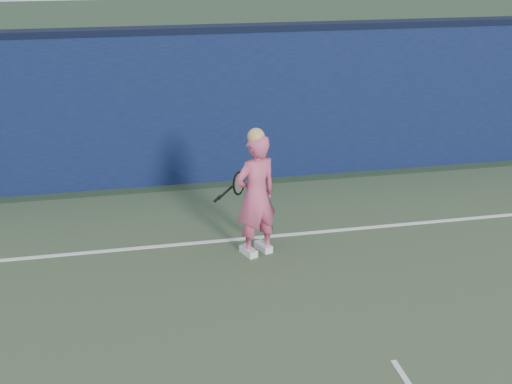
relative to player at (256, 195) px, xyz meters
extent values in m
cube|color=#0B1534|center=(0.88, 2.92, 0.42)|extent=(24.00, 0.40, 2.50)
cube|color=black|center=(0.88, 2.92, 1.72)|extent=(24.00, 0.42, 0.10)
imported|color=#D05174|center=(0.00, 0.00, -0.01)|extent=(0.71, 0.59, 1.65)
sphere|color=tan|center=(0.00, 0.00, 0.79)|extent=(0.22, 0.22, 0.22)
cube|color=white|center=(0.11, 0.04, -0.78)|extent=(0.21, 0.30, 0.10)
cube|color=white|center=(-0.11, -0.04, -0.78)|extent=(0.21, 0.30, 0.10)
torus|color=black|center=(-0.14, 0.47, -0.01)|extent=(0.24, 0.30, 0.33)
torus|color=#CFEA16|center=(-0.14, 0.47, -0.01)|extent=(0.19, 0.24, 0.27)
cylinder|color=beige|center=(-0.14, 0.47, -0.01)|extent=(0.18, 0.24, 0.27)
cylinder|color=black|center=(-0.35, 0.33, -0.07)|extent=(0.24, 0.23, 0.11)
cylinder|color=black|center=(-0.47, 0.25, -0.11)|extent=(0.12, 0.12, 0.07)
cube|color=white|center=(0.88, 0.42, -0.82)|extent=(11.00, 0.08, 0.01)
camera|label=1|loc=(-1.52, -7.50, 3.14)|focal=45.00mm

